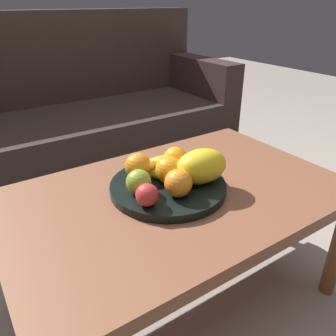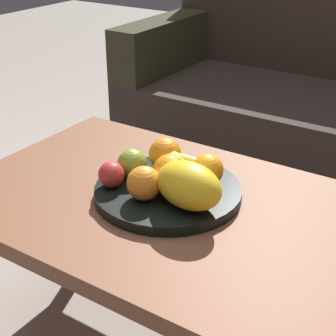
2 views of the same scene
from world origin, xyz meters
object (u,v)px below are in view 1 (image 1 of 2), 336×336
(apple_left, at_px, (139,182))
(apple_right, at_px, (147,195))
(melon_large_front, at_px, (201,166))
(orange_left, at_px, (169,170))
(fruit_bowl, at_px, (168,186))
(orange_back, at_px, (175,158))
(couch, at_px, (83,125))
(orange_right, at_px, (178,183))
(banana_bunch, at_px, (153,168))
(coffee_table, at_px, (177,205))
(orange_front, at_px, (138,166))

(apple_left, height_order, apple_right, apple_left)
(melon_large_front, bearing_deg, orange_left, 148.17)
(fruit_bowl, bearing_deg, orange_back, 42.13)
(couch, distance_m, orange_back, 1.02)
(fruit_bowl, relative_size, orange_right, 4.43)
(couch, bearing_deg, apple_right, -101.78)
(fruit_bowl, distance_m, orange_back, 0.11)
(fruit_bowl, height_order, orange_back, orange_back)
(melon_large_front, distance_m, orange_left, 0.10)
(fruit_bowl, height_order, banana_bunch, banana_bunch)
(fruit_bowl, xyz_separation_m, orange_right, (-0.02, -0.07, 0.05))
(coffee_table, bearing_deg, orange_left, 121.39)
(coffee_table, relative_size, banana_bunch, 5.90)
(coffee_table, xyz_separation_m, melon_large_front, (0.07, -0.03, 0.13))
(coffee_table, distance_m, fruit_bowl, 0.07)
(coffee_table, xyz_separation_m, fruit_bowl, (-0.02, 0.02, 0.06))
(melon_large_front, bearing_deg, apple_left, 166.34)
(banana_bunch, bearing_deg, couch, 82.08)
(coffee_table, bearing_deg, orange_back, 59.18)
(orange_left, bearing_deg, orange_back, 43.43)
(couch, bearing_deg, orange_back, -93.10)
(apple_left, height_order, banana_bunch, apple_left)
(coffee_table, relative_size, orange_right, 12.97)
(orange_back, height_order, banana_bunch, orange_back)
(orange_front, bearing_deg, coffee_table, -51.65)
(orange_back, distance_m, banana_bunch, 0.09)
(orange_right, bearing_deg, apple_right, 176.90)
(orange_front, height_order, apple_left, orange_front)
(orange_right, bearing_deg, orange_back, 58.24)
(couch, relative_size, apple_right, 27.25)
(couch, relative_size, banana_bunch, 9.84)
(fruit_bowl, distance_m, banana_bunch, 0.08)
(fruit_bowl, relative_size, orange_back, 4.58)
(melon_large_front, height_order, orange_front, melon_large_front)
(coffee_table, height_order, apple_left, apple_left)
(orange_back, bearing_deg, fruit_bowl, -137.87)
(orange_left, bearing_deg, apple_left, -177.31)
(orange_right, bearing_deg, orange_front, 105.91)
(orange_left, bearing_deg, coffee_table, -58.61)
(fruit_bowl, xyz_separation_m, apple_right, (-0.11, -0.07, 0.04))
(orange_right, bearing_deg, couch, 83.02)
(coffee_table, distance_m, banana_bunch, 0.14)
(orange_left, bearing_deg, couch, 83.59)
(fruit_bowl, bearing_deg, couch, 83.36)
(coffee_table, xyz_separation_m, orange_right, (-0.03, -0.05, 0.11))
(orange_back, xyz_separation_m, banana_bunch, (-0.09, -0.00, -0.01))
(fruit_bowl, xyz_separation_m, banana_bunch, (-0.02, 0.06, 0.04))
(orange_front, bearing_deg, orange_back, -5.46)
(melon_large_front, relative_size, orange_front, 1.98)
(orange_front, distance_m, orange_back, 0.13)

